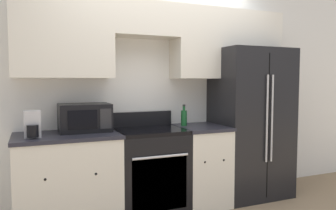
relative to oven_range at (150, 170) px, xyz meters
name	(u,v)px	position (x,y,z in m)	size (l,w,h in m)	color
wall_back	(160,72)	(0.22, 0.28, 1.05)	(8.00, 0.39, 2.60)	white
lower_cabinets_left	(68,179)	(-0.84, 0.00, 0.00)	(0.99, 0.64, 0.89)	silver
lower_cabinets_right	(200,164)	(0.62, 0.00, 0.00)	(0.53, 0.64, 0.89)	silver
oven_range	(150,170)	(0.00, 0.00, 0.00)	(0.72, 0.65, 1.05)	black
refrigerator	(249,122)	(1.31, 0.05, 0.44)	(0.88, 0.75, 1.79)	black
microwave	(85,118)	(-0.66, 0.10, 0.58)	(0.50, 0.38, 0.28)	black
bottle	(184,117)	(0.45, 0.10, 0.54)	(0.07, 0.07, 0.24)	#195928
electric_kettle	(33,125)	(-1.15, -0.07, 0.55)	(0.14, 0.23, 0.24)	#B7B7BC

